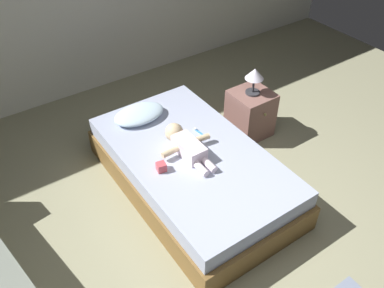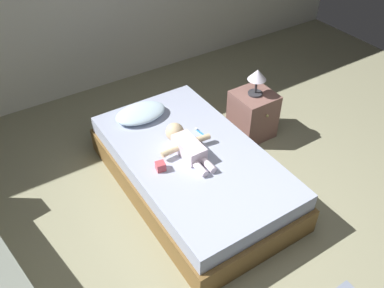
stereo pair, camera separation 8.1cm
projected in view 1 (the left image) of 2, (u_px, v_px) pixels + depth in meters
ground_plane at (238, 240)px, 3.45m from camera, size 8.00×8.00×0.00m
bed at (192, 170)px, 3.80m from camera, size 1.19×2.07×0.43m
pillow at (139, 114)px, 4.03m from camera, size 0.52×0.35×0.10m
baby at (185, 144)px, 3.64m from camera, size 0.51×0.66×0.17m
toothbrush at (199, 132)px, 3.88m from camera, size 0.03×0.13×0.02m
nightstand at (250, 113)px, 4.42m from camera, size 0.41×0.44×0.52m
lamp at (255, 76)px, 4.11m from camera, size 0.19×0.19×0.29m
toy_block at (161, 167)px, 3.46m from camera, size 0.09×0.09×0.08m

